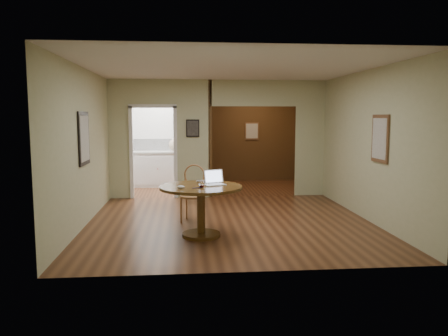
{
  "coord_description": "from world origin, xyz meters",
  "views": [
    {
      "loc": [
        -0.78,
        -7.54,
        1.87
      ],
      "look_at": [
        -0.12,
        -0.2,
        1.0
      ],
      "focal_mm": 35.0,
      "sensor_mm": 36.0,
      "label": 1
    }
  ],
  "objects": [
    {
      "name": "kitchen_cabinet",
      "position": [
        -1.35,
        4.2,
        0.47
      ],
      "size": [
        2.06,
        0.6,
        0.94
      ],
      "color": "white",
      "rests_on": "ground"
    },
    {
      "name": "chair",
      "position": [
        -0.64,
        0.17,
        0.56
      ],
      "size": [
        0.54,
        0.54,
        1.01
      ],
      "rotation": [
        0.0,
        0.0,
        -0.32
      ],
      "color": "#9D6537",
      "rests_on": "ground"
    },
    {
      "name": "mouse",
      "position": [
        -0.85,
        -1.11,
        0.83
      ],
      "size": [
        0.12,
        0.07,
        0.05
      ],
      "primitive_type": "ellipsoid",
      "rotation": [
        0.0,
        0.0,
        -0.02
      ],
      "color": "white",
      "rests_on": "dining_table"
    },
    {
      "name": "floor",
      "position": [
        0.0,
        0.0,
        0.0
      ],
      "size": [
        5.0,
        5.0,
        0.0
      ],
      "primitive_type": "plane",
      "color": "#452413",
      "rests_on": "ground"
    },
    {
      "name": "pen",
      "position": [
        -0.61,
        -1.08,
        0.8
      ],
      "size": [
        0.14,
        0.03,
        0.01
      ],
      "primitive_type": "cylinder",
      "rotation": [
        0.0,
        1.57,
        0.19
      ],
      "color": "#0C0C56",
      "rests_on": "dining_table"
    },
    {
      "name": "open_laptop",
      "position": [
        -0.33,
        -0.75,
        0.86
      ],
      "size": [
        0.38,
        0.39,
        0.23
      ],
      "rotation": [
        0.0,
        0.0,
        0.38
      ],
      "color": "white",
      "rests_on": "dining_table"
    },
    {
      "name": "closed_laptop",
      "position": [
        -0.43,
        -0.55,
        0.82
      ],
      "size": [
        0.41,
        0.31,
        0.03
      ],
      "primitive_type": "imported",
      "rotation": [
        0.0,
        0.0,
        -0.22
      ],
      "color": "#B2B1B6",
      "rests_on": "dining_table"
    },
    {
      "name": "wine_glass",
      "position": [
        -0.54,
        -1.04,
        0.85
      ],
      "size": [
        0.09,
        0.09,
        0.1
      ],
      "primitive_type": null,
      "color": "white",
      "rests_on": "dining_table"
    },
    {
      "name": "room_shell",
      "position": [
        -0.47,
        3.1,
        1.29
      ],
      "size": [
        5.2,
        7.5,
        5.0
      ],
      "color": "silver",
      "rests_on": "ground"
    },
    {
      "name": "dining_table",
      "position": [
        -0.54,
        -0.87,
        0.59
      ],
      "size": [
        1.28,
        1.28,
        0.8
      ],
      "rotation": [
        0.0,
        0.0,
        -0.27
      ],
      "color": "brown",
      "rests_on": "ground"
    },
    {
      "name": "grocery_bag",
      "position": [
        -1.04,
        4.2,
        1.11
      ],
      "size": [
        0.36,
        0.31,
        0.34
      ],
      "primitive_type": "ellipsoid",
      "rotation": [
        0.0,
        0.0,
        0.07
      ],
      "color": "beige",
      "rests_on": "kitchen_cabinet"
    }
  ]
}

